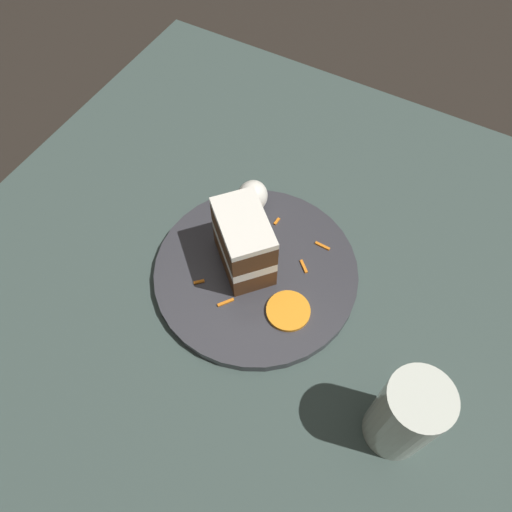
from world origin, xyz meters
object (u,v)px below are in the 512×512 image
at_px(cream_dollop, 252,197).
at_px(orange_garnish, 288,311).
at_px(drinking_glass, 404,417).
at_px(plate, 256,272).
at_px(cake_slice, 245,243).

height_order(cream_dollop, orange_garnish, cream_dollop).
height_order(cream_dollop, drinking_glass, drinking_glass).
height_order(plate, orange_garnish, orange_garnish).
bearing_deg(orange_garnish, cream_dollop, 44.55).
xyz_separation_m(plate, cake_slice, (0.00, 0.02, 0.06)).
relative_size(plate, cake_slice, 2.54).
distance_m(cake_slice, orange_garnish, 0.11).
distance_m(plate, drinking_glass, 0.28).
relative_size(cake_slice, cream_dollop, 2.26).
distance_m(cake_slice, cream_dollop, 0.10).
bearing_deg(cake_slice, cream_dollop, 65.52).
height_order(cake_slice, drinking_glass, drinking_glass).
relative_size(cream_dollop, drinking_glass, 0.37).
distance_m(cream_dollop, drinking_glass, 0.37).
bearing_deg(drinking_glass, cream_dollop, 56.65).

